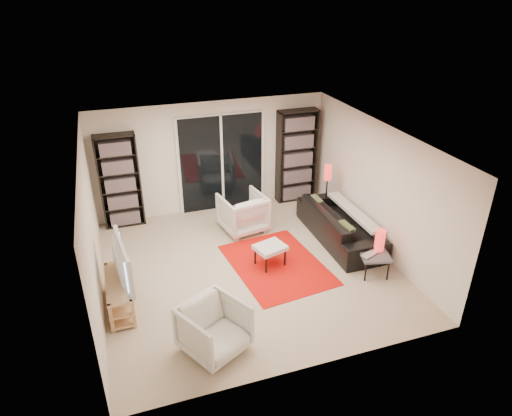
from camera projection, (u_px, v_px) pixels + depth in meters
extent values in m
plane|color=tan|center=(248.00, 267.00, 8.18)|extent=(5.00, 5.00, 0.00)
cube|color=white|center=(212.00, 157.00, 9.74)|extent=(5.00, 0.02, 2.40)
cube|color=white|center=(310.00, 296.00, 5.53)|extent=(5.00, 0.02, 2.40)
cube|color=white|center=(91.00, 231.00, 6.92)|extent=(0.02, 5.00, 2.40)
cube|color=white|center=(377.00, 187.00, 8.35)|extent=(0.02, 5.00, 2.40)
cube|color=white|center=(247.00, 139.00, 7.09)|extent=(5.00, 5.00, 0.02)
cube|color=white|center=(222.00, 163.00, 9.84)|extent=(1.92, 0.06, 2.16)
cube|color=black|center=(222.00, 164.00, 9.81)|extent=(1.80, 0.02, 2.10)
cube|color=white|center=(222.00, 164.00, 9.81)|extent=(0.05, 0.02, 2.10)
cube|color=black|center=(120.00, 181.00, 9.16)|extent=(0.80, 0.30, 1.95)
cube|color=maroon|center=(120.00, 182.00, 9.14)|extent=(0.70, 0.22, 1.85)
cube|color=black|center=(297.00, 156.00, 10.22)|extent=(0.90, 0.30, 2.10)
cube|color=maroon|center=(297.00, 156.00, 10.20)|extent=(0.80, 0.22, 2.00)
cube|color=#E8B486|center=(118.00, 282.00, 6.97)|extent=(0.37, 1.16, 0.04)
cube|color=#E8B486|center=(120.00, 294.00, 7.08)|extent=(0.37, 1.16, 0.03)
cube|color=#E8B486|center=(122.00, 304.00, 7.17)|extent=(0.37, 1.16, 0.04)
cube|color=#E8B486|center=(111.00, 318.00, 6.58)|extent=(0.05, 0.05, 0.50)
cube|color=#E8B486|center=(108.00, 277.00, 7.49)|extent=(0.05, 0.05, 0.50)
cube|color=#E8B486|center=(133.00, 314.00, 6.67)|extent=(0.05, 0.05, 0.50)
cube|color=#E8B486|center=(127.00, 273.00, 7.58)|extent=(0.05, 0.05, 0.50)
imported|color=black|center=(116.00, 263.00, 6.82)|extent=(0.27, 1.16, 0.66)
cube|color=red|center=(277.00, 264.00, 8.24)|extent=(1.73, 2.20, 0.01)
imported|color=black|center=(340.00, 224.00, 8.91)|extent=(0.90, 2.27, 0.66)
imported|color=silver|center=(243.00, 212.00, 9.21)|extent=(0.97, 0.99, 0.78)
imported|color=silver|center=(214.00, 329.00, 6.22)|extent=(1.08, 1.09, 0.74)
cube|color=silver|center=(270.00, 248.00, 8.08)|extent=(0.61, 0.55, 0.08)
cylinder|color=black|center=(266.00, 265.00, 7.94)|extent=(0.04, 0.04, 0.32)
cylinder|color=black|center=(255.00, 256.00, 8.19)|extent=(0.04, 0.04, 0.32)
cylinder|color=black|center=(285.00, 258.00, 8.15)|extent=(0.04, 0.04, 0.32)
cylinder|color=black|center=(274.00, 249.00, 8.40)|extent=(0.04, 0.04, 0.32)
cube|color=#49494E|center=(375.00, 255.00, 7.82)|extent=(0.59, 0.59, 0.04)
cylinder|color=black|center=(366.00, 271.00, 7.72)|extent=(0.03, 0.03, 0.38)
cylinder|color=black|center=(359.00, 259.00, 8.07)|extent=(0.03, 0.03, 0.38)
cylinder|color=black|center=(388.00, 271.00, 7.75)|extent=(0.03, 0.03, 0.38)
cylinder|color=black|center=(381.00, 258.00, 8.09)|extent=(0.03, 0.03, 0.38)
imported|color=silver|center=(372.00, 256.00, 7.76)|extent=(0.39, 0.33, 0.03)
cylinder|color=red|center=(380.00, 240.00, 7.86)|extent=(0.17, 0.17, 0.39)
cylinder|color=black|center=(325.00, 216.00, 9.87)|extent=(0.18, 0.18, 0.03)
cylinder|color=black|center=(326.00, 198.00, 9.67)|extent=(0.03, 0.03, 0.91)
cylinder|color=red|center=(328.00, 172.00, 9.40)|extent=(0.16, 0.16, 0.33)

